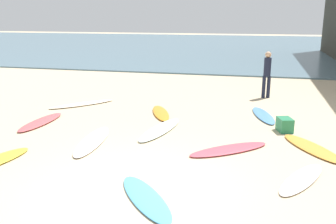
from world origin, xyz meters
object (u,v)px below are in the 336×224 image
Objects in this scene: surfboard_1 at (263,115)px; surfboard_4 at (302,179)px; surfboard_8 at (312,148)px; surfboard_0 at (161,113)px; surfboard_10 at (41,122)px; surfboard_2 at (229,149)px; surfboard_3 at (92,141)px; beach_cooler at (285,125)px; beachgoer_near at (267,72)px; surfboard_7 at (82,104)px; surfboard_9 at (146,198)px; surfboard_5 at (160,129)px.

surfboard_1 is 4.94m from surfboard_4.
surfboard_4 is at bearing 48.15° from surfboard_8.
surfboard_0 and surfboard_10 have the same top height.
surfboard_3 reaches higher than surfboard_2.
beach_cooler is at bearing -163.65° from surfboard_3.
surfboard_0 is at bearing -20.63° from surfboard_4.
beachgoer_near reaches higher than surfboard_3.
surfboard_7 is 7.36m from beachgoer_near.
surfboard_3 is 1.11× the size of surfboard_8.
surfboard_7 is 1.13× the size of surfboard_8.
surfboard_2 is 2.10m from surfboard_8.
surfboard_7 is at bearing -14.21° from surfboard_1.
surfboard_0 is at bearing -115.65° from surfboard_9.
surfboard_1 reaches higher than surfboard_9.
surfboard_1 is 1.00× the size of surfboard_10.
surfboard_1 reaches higher than surfboard_2.
surfboard_2 is 1.20× the size of beachgoer_near.
beach_cooler is (3.98, -1.02, 0.15)m from surfboard_0.
surfboard_0 is 3.87m from surfboard_10.
surfboard_0 is 0.83× the size of surfboard_3.
beach_cooler is (7.18, -1.58, 0.16)m from surfboard_7.
beach_cooler is at bearing -61.34° from surfboard_4.
beachgoer_near reaches higher than surfboard_10.
surfboard_5 reaches higher than surfboard_1.
surfboard_3 is 8.14m from beachgoer_near.
surfboard_3 reaches higher than surfboard_8.
surfboard_9 is (-1.28, -2.91, -0.01)m from surfboard_2.
beachgoer_near is at bearing -157.18° from surfboard_0.
beach_cooler reaches higher than surfboard_8.
surfboard_9 is at bearing 140.51° from surfboard_10.
surfboard_4 is 1.05× the size of beachgoer_near.
surfboard_8 is (7.77, -2.95, -0.00)m from surfboard_7.
surfboard_2 is at bearing -151.57° from surfboard_9.
surfboard_2 is at bearing 170.95° from surfboard_10.
surfboard_4 is (4.14, -4.36, -0.01)m from surfboard_0.
surfboard_5 reaches higher than surfboard_3.
surfboard_2 is at bearing 108.26° from surfboard_0.
surfboard_5 is 0.99× the size of surfboard_7.
surfboard_1 is 3.13m from beachgoer_near.
surfboard_5 is 4.76× the size of beach_cooler.
surfboard_3 is at bearing 37.14° from beachgoer_near.
beach_cooler is (7.33, 0.93, 0.15)m from surfboard_10.
beach_cooler reaches higher than surfboard_0.
surfboard_0 reaches higher than surfboard_9.
beach_cooler is at bearing -96.24° from surfboard_8.
surfboard_0 is at bearing -5.07° from surfboard_1.
beachgoer_near is (6.68, 2.93, 1.01)m from surfboard_7.
surfboard_7 is (-2.18, 3.77, 0.00)m from surfboard_3.
surfboard_0 is 5.16m from surfboard_8.
surfboard_4 is at bearing 170.37° from surfboard_9.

